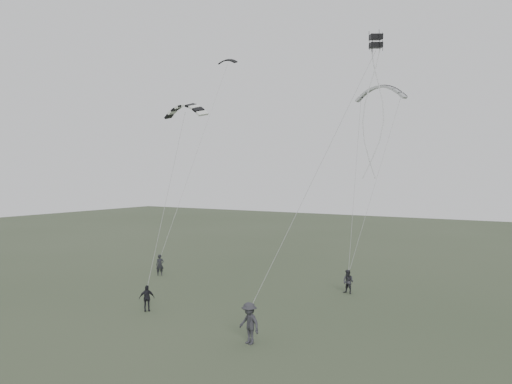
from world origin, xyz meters
The scene contains 9 objects.
ground centered at (0.00, 0.00, 0.00)m, with size 140.00×140.00×0.00m, color #35412C.
flyer_left centered at (-8.33, 6.09, 0.82)m, with size 0.60×0.39×1.65m, color black.
flyer_right centered at (6.51, 8.04, 0.79)m, with size 0.77×0.60×1.59m, color #28282E.
flyer_center centered at (-2.00, -2.05, 0.75)m, with size 0.88×0.37×1.51m, color black.
flyer_far centered at (6.08, -3.74, 0.98)m, with size 1.26×0.73×1.95m, color #2B2B30.
kite_dark_small centered at (-6.71, 13.15, 18.00)m, with size 1.69×0.51×0.54m, color black, non-canonical shape.
kite_pale_large centered at (7.14, 12.68, 14.35)m, with size 3.68×0.83×1.53m, color #989A9C, non-canonical shape.
kite_striped centered at (-3.78, 3.72, 12.74)m, with size 3.35×0.84×1.28m, color black, non-canonical shape.
kite_box centered at (9.86, 3.04, 15.08)m, with size 0.64×0.64×0.71m, color black, non-canonical shape.
Camera 1 is at (18.30, -23.33, 7.93)m, focal length 35.00 mm.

